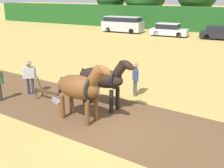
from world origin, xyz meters
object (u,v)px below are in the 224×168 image
plow (49,95)px  farmer_beside_team (135,77)px  draft_horse_lead_left (80,87)px  parked_car_left (169,30)px  farmer_at_plow (29,75)px  parked_van (122,24)px  parked_car_center_left (220,33)px  draft_horse_lead_right (103,78)px

plow → farmer_beside_team: size_ratio=1.03×
draft_horse_lead_left → parked_car_left: bearing=105.0°
plow → farmer_at_plow: size_ratio=1.00×
plow → farmer_at_plow: bearing=172.1°
draft_horse_lead_left → parked_van: size_ratio=0.50×
parked_van → parked_car_center_left: (12.20, -0.25, -0.33)m
draft_horse_lead_left → farmer_beside_team: (0.72, 3.67, -0.43)m
farmer_at_plow → parked_car_left: size_ratio=0.39×
draft_horse_lead_right → parked_van: (-10.76, 23.38, -0.35)m
draft_horse_lead_right → plow: 2.92m
draft_horse_lead_left → parked_car_center_left: bearing=91.6°
farmer_beside_team → parked_car_center_left: (0.86, 20.95, -0.26)m
parked_car_left → parked_car_center_left: (5.76, 0.23, -0.02)m
farmer_beside_team → parked_car_center_left: bearing=51.2°
plow → farmer_at_plow: 1.69m
plow → farmer_beside_team: bearing=44.7°
draft_horse_lead_left → draft_horse_lead_right: bearing=90.1°
draft_horse_lead_right → parked_car_left: size_ratio=0.65×
draft_horse_lead_right → parked_car_center_left: (1.45, 23.12, -0.68)m
plow → parked_van: 25.23m
draft_horse_lead_right → parked_car_left: draft_horse_lead_right is taller
farmer_beside_team → parked_van: bearing=81.7°
draft_horse_lead_left → parked_car_center_left: draft_horse_lead_left is taller
draft_horse_lead_right → parked_car_left: (-4.31, 22.89, -0.66)m
plow → parked_car_left: bearing=99.3°
draft_horse_lead_left → plow: bearing=164.0°
draft_horse_lead_left → farmer_beside_team: bearing=84.2°
parked_car_left → parked_van: bearing=172.6°
plow → parked_car_left: 23.46m
farmer_beside_team → parked_car_center_left: farmer_beside_team is taller
draft_horse_lead_left → parked_car_left: (-4.18, 24.39, -0.67)m
draft_horse_lead_left → parked_car_center_left: (1.58, 24.62, -0.69)m
parked_car_left → parked_car_center_left: parked_car_left is taller
farmer_at_plow → farmer_beside_team: size_ratio=1.03×
draft_horse_lead_left → parked_car_center_left: size_ratio=0.64×
farmer_at_plow → parked_van: size_ratio=0.32×
farmer_at_plow → parked_car_center_left: bearing=122.5°
draft_horse_lead_left → farmer_at_plow: 4.27m
farmer_beside_team → parked_car_left: 21.29m
draft_horse_lead_left → farmer_beside_team: 3.76m
parked_car_center_left → draft_horse_lead_left: bearing=-94.5°
parked_van → parked_car_center_left: 12.21m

